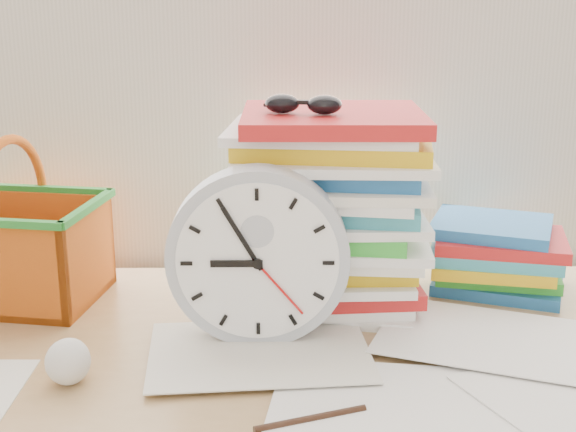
{
  "coord_description": "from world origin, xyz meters",
  "views": [
    {
      "loc": [
        0.03,
        0.46,
        1.3
      ],
      "look_at": [
        0.04,
        1.6,
        0.96
      ],
      "focal_mm": 50.0,
      "sensor_mm": 36.0,
      "label": 1
    }
  ],
  "objects_px": {
    "desk": "(262,388)",
    "clock": "(258,256)",
    "book_stack": "(493,256)",
    "basket": "(14,221)",
    "paper_stack": "(324,210)"
  },
  "relations": [
    {
      "from": "desk",
      "to": "clock",
      "type": "xyz_separation_m",
      "value": [
        -0.0,
        0.02,
        0.21
      ]
    },
    {
      "from": "desk",
      "to": "clock",
      "type": "height_order",
      "value": "clock"
    },
    {
      "from": "book_stack",
      "to": "basket",
      "type": "relative_size",
      "value": 0.88
    },
    {
      "from": "book_stack",
      "to": "clock",
      "type": "bearing_deg",
      "value": -153.14
    },
    {
      "from": "desk",
      "to": "basket",
      "type": "height_order",
      "value": "basket"
    },
    {
      "from": "paper_stack",
      "to": "book_stack",
      "type": "distance_m",
      "value": 0.34
    },
    {
      "from": "basket",
      "to": "paper_stack",
      "type": "bearing_deg",
      "value": 7.12
    },
    {
      "from": "desk",
      "to": "basket",
      "type": "distance_m",
      "value": 0.52
    },
    {
      "from": "clock",
      "to": "basket",
      "type": "xyz_separation_m",
      "value": [
        -0.43,
        0.18,
        0.0
      ]
    },
    {
      "from": "basket",
      "to": "clock",
      "type": "bearing_deg",
      "value": -12.71
    },
    {
      "from": "desk",
      "to": "paper_stack",
      "type": "bearing_deg",
      "value": 58.61
    },
    {
      "from": "desk",
      "to": "basket",
      "type": "bearing_deg",
      "value": 155.64
    },
    {
      "from": "clock",
      "to": "basket",
      "type": "relative_size",
      "value": 0.98
    },
    {
      "from": "paper_stack",
      "to": "basket",
      "type": "bearing_deg",
      "value": 177.34
    },
    {
      "from": "clock",
      "to": "book_stack",
      "type": "height_order",
      "value": "clock"
    }
  ]
}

